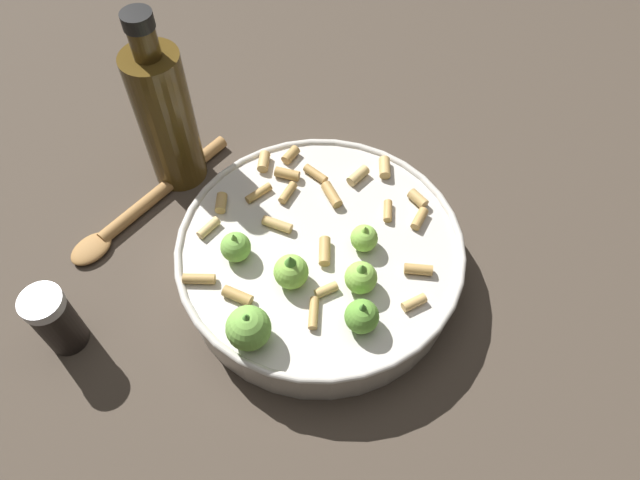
% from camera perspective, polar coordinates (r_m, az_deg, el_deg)
% --- Properties ---
extents(ground_plane, '(2.40, 2.40, 0.00)m').
position_cam_1_polar(ground_plane, '(0.68, -0.00, -3.06)').
color(ground_plane, '#42382D').
extents(cooking_pan, '(0.31, 0.31, 0.10)m').
position_cam_1_polar(cooking_pan, '(0.65, -0.09, -1.72)').
color(cooking_pan, beige).
rests_on(cooking_pan, ground).
extents(pepper_shaker, '(0.04, 0.04, 0.09)m').
position_cam_1_polar(pepper_shaker, '(0.65, -24.21, -7.09)').
color(pepper_shaker, black).
rests_on(pepper_shaker, ground).
extents(olive_oil_bottle, '(0.07, 0.07, 0.23)m').
position_cam_1_polar(olive_oil_bottle, '(0.72, -14.71, 11.50)').
color(olive_oil_bottle, '#4C3814').
rests_on(olive_oil_bottle, ground).
extents(wooden_spoon, '(0.24, 0.11, 0.02)m').
position_cam_1_polar(wooden_spoon, '(0.75, -16.63, 3.27)').
color(wooden_spoon, '#9E703D').
rests_on(wooden_spoon, ground).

